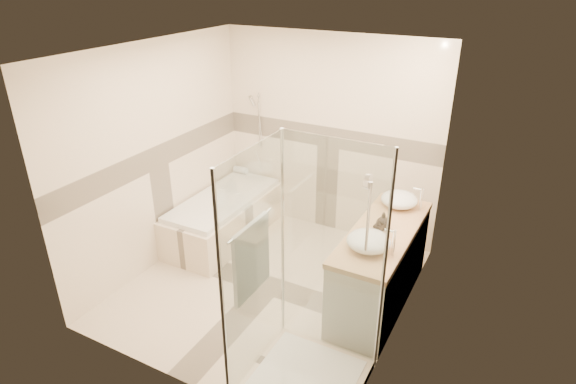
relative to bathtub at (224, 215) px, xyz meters
The scene contains 12 objects.
room 1.57m from the bathtub, 30.53° to the right, with size 2.82×3.02×2.52m.
bathtub is the anchor object (origin of this frame).
vanity 2.18m from the bathtub, ahead, with size 0.58×1.62×0.85m.
shower_enclosure 2.47m from the bathtub, 41.10° to the right, with size 0.96×0.93×2.04m.
vessel_sink_near 2.23m from the bathtub, ahead, with size 0.39×0.39×0.15m, color white.
vessel_sink_far 2.34m from the bathtub, 19.27° to the right, with size 0.40×0.40×0.16m, color white.
faucet_near 2.46m from the bathtub, ahead, with size 0.11×0.03×0.26m.
faucet_far 2.56m from the bathtub, 17.61° to the right, with size 0.10×0.03×0.25m.
amenity_bottle_a 2.27m from the bathtub, 12.60° to the right, with size 0.07×0.08×0.17m, color black.
amenity_bottle_b 2.25m from the bathtub, ahead, with size 0.14×0.14×0.17m, color black.
folded_towels 2.23m from the bathtub, ahead, with size 0.16×0.27×0.09m, color silver.
rolled_towel 0.84m from the bathtub, 106.83° to the left, with size 0.09×0.09×0.20m, color silver.
Camera 1 is at (2.21, -3.71, 3.18)m, focal length 30.00 mm.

